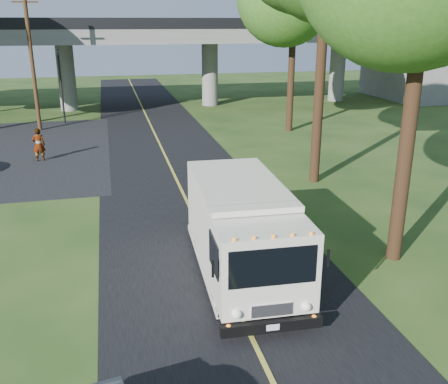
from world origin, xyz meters
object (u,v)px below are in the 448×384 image
object	(u,v)px
tree_right_far	(298,0)
pedestrian	(39,145)
utility_pole	(32,61)
step_van	(242,229)
traffic_signal	(60,79)

from	to	relation	value
tree_right_far	pedestrian	bearing A→B (deg)	-164.91
utility_pole	step_van	world-z (taller)	utility_pole
utility_pole	tree_right_far	xyz separation A→B (m)	(16.71, -4.16, 3.71)
traffic_signal	utility_pole	bearing A→B (deg)	-126.87
traffic_signal	utility_pole	distance (m)	2.86
traffic_signal	tree_right_far	distance (m)	17.18
tree_right_far	pedestrian	xyz separation A→B (m)	(-15.78, -4.26, -7.42)
step_van	utility_pole	bearing A→B (deg)	111.47
tree_right_far	step_van	distance (m)	21.87
utility_pole	tree_right_far	distance (m)	17.61
traffic_signal	tree_right_far	world-z (taller)	tree_right_far
step_van	tree_right_far	bearing A→B (deg)	67.61
tree_right_far	step_van	bearing A→B (deg)	-114.60
tree_right_far	pedestrian	size ratio (longest dim) A/B	6.21
tree_right_far	pedestrian	distance (m)	17.95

